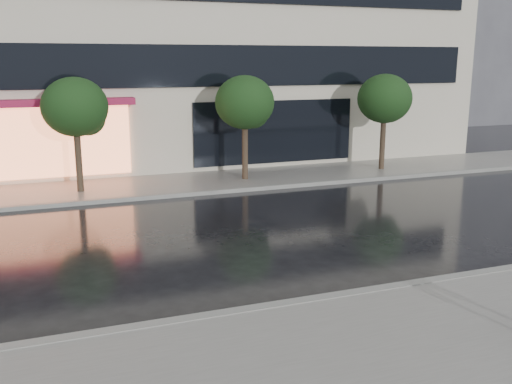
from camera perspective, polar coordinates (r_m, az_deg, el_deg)
name	(u,v)px	position (r m, az deg, el deg)	size (l,w,h in m)	color
ground	(268,289)	(11.70, 1.26, -9.68)	(120.00, 120.00, 0.00)	black
sidewalk_near	(348,365)	(9.04, 9.20, -16.70)	(60.00, 4.50, 0.12)	slate
sidewalk_far	(166,185)	(21.14, -9.02, 0.71)	(60.00, 3.50, 0.12)	slate
curb_near	(288,305)	(10.82, 3.25, -11.24)	(60.00, 0.25, 0.14)	gray
curb_far	(176,195)	(19.46, -7.99, -0.29)	(60.00, 0.25, 0.14)	gray
bg_building_right	(448,14)	(48.55, 18.65, 16.52)	(12.00, 12.00, 16.00)	#4C4C54
tree_mid_west	(77,109)	(20.14, -17.48, 7.91)	(2.20, 2.20, 3.99)	#33261C
tree_mid_east	(246,104)	(21.32, -1.00, 8.76)	(2.20, 2.20, 3.99)	#33261C
tree_far_east	(385,100)	(23.98, 12.82, 8.92)	(2.20, 2.20, 3.99)	#33261C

